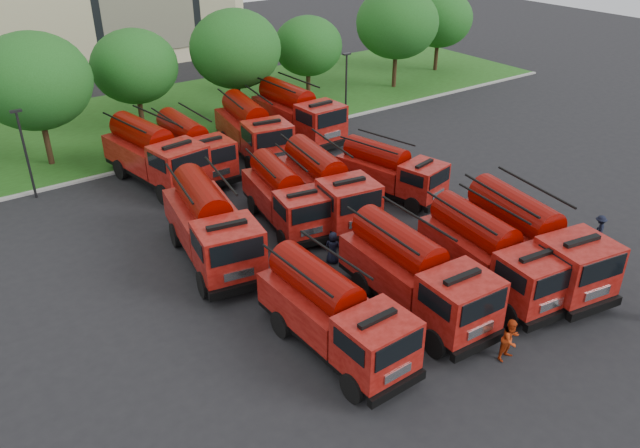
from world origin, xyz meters
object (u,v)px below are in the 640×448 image
(firefighter_1, at_px, (507,358))
(firefighter_2, at_px, (542,236))
(fire_truck_6, at_px, (325,185))
(firefighter_4, at_px, (333,262))
(fire_truck_10, at_px, (252,129))
(fire_truck_11, at_px, (297,113))
(fire_truck_3, at_px, (530,240))
(fire_truck_2, at_px, (490,254))
(firefighter_5, at_px, (436,208))
(fire_truck_9, at_px, (192,147))
(fire_truck_5, at_px, (284,196))
(fire_truck_4, at_px, (211,225))
(fire_truck_8, at_px, (154,154))
(fire_truck_7, at_px, (390,171))
(firefighter_3, at_px, (596,243))
(fire_truck_0, at_px, (334,313))
(fire_truck_1, at_px, (415,274))

(firefighter_1, distance_m, firefighter_2, 10.07)
(fire_truck_6, relative_size, firefighter_4, 4.98)
(fire_truck_10, height_order, fire_truck_11, fire_truck_11)
(fire_truck_3, height_order, fire_truck_6, fire_truck_3)
(fire_truck_2, xyz_separation_m, firefighter_5, (3.70, 6.69, -1.66))
(fire_truck_2, height_order, fire_truck_9, fire_truck_9)
(fire_truck_5, xyz_separation_m, fire_truck_6, (2.26, -0.46, 0.18))
(fire_truck_4, xyz_separation_m, fire_truck_8, (1.27, 9.72, 0.01))
(firefighter_2, xyz_separation_m, firefighter_4, (-10.00, 4.11, 0.00))
(fire_truck_5, relative_size, firefighter_2, 4.50)
(fire_truck_2, xyz_separation_m, fire_truck_7, (2.65, 9.42, -0.18))
(fire_truck_4, bearing_deg, firefighter_3, -21.17)
(firefighter_4, bearing_deg, fire_truck_2, 176.97)
(fire_truck_7, xyz_separation_m, firefighter_4, (-6.91, -3.94, -1.48))
(fire_truck_11, xyz_separation_m, firefighter_1, (-6.51, -23.79, -1.81))
(fire_truck_0, relative_size, fire_truck_9, 0.98)
(firefighter_1, bearing_deg, fire_truck_9, 92.69)
(fire_truck_8, relative_size, fire_truck_10, 1.01)
(fire_truck_11, bearing_deg, fire_truck_9, -173.19)
(fire_truck_0, distance_m, fire_truck_2, 7.91)
(fire_truck_8, height_order, firefighter_1, fire_truck_8)
(fire_truck_4, height_order, firefighter_2, fire_truck_4)
(firefighter_2, bearing_deg, fire_truck_7, 22.39)
(firefighter_1, bearing_deg, fire_truck_0, 136.94)
(fire_truck_6, height_order, fire_truck_8, fire_truck_8)
(fire_truck_4, distance_m, fire_truck_7, 11.27)
(fire_truck_9, height_order, fire_truck_11, fire_truck_11)
(fire_truck_11, distance_m, firefighter_5, 13.53)
(fire_truck_0, distance_m, fire_truck_6, 10.96)
(fire_truck_9, bearing_deg, fire_truck_6, -71.00)
(fire_truck_11, distance_m, firefighter_4, 16.68)
(firefighter_4, bearing_deg, fire_truck_6, -72.75)
(firefighter_5, bearing_deg, fire_truck_6, 2.06)
(fire_truck_0, relative_size, fire_truck_3, 0.87)
(fire_truck_0, height_order, firefighter_2, fire_truck_0)
(firefighter_1, bearing_deg, fire_truck_8, 98.65)
(firefighter_2, bearing_deg, fire_truck_1, 95.76)
(fire_truck_4, xyz_separation_m, fire_truck_6, (6.91, 0.59, -0.05))
(fire_truck_1, bearing_deg, firefighter_5, 42.11)
(fire_truck_4, relative_size, fire_truck_5, 1.15)
(fire_truck_8, bearing_deg, firefighter_1, -87.78)
(fire_truck_8, xyz_separation_m, fire_truck_10, (6.78, 0.40, -0.03))
(fire_truck_10, bearing_deg, fire_truck_8, -167.60)
(fire_truck_4, height_order, fire_truck_10, fire_truck_4)
(fire_truck_1, xyz_separation_m, fire_truck_7, (6.38, 8.78, -0.24))
(fire_truck_3, relative_size, firefighter_3, 5.52)
(firefighter_1, xyz_separation_m, firefighter_5, (6.67, 10.38, 0.00))
(fire_truck_10, xyz_separation_m, firefighter_2, (6.31, -17.76, -1.77))
(fire_truck_4, xyz_separation_m, firefighter_5, (12.32, -2.31, -1.78))
(fire_truck_3, height_order, firefighter_2, fire_truck_3)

